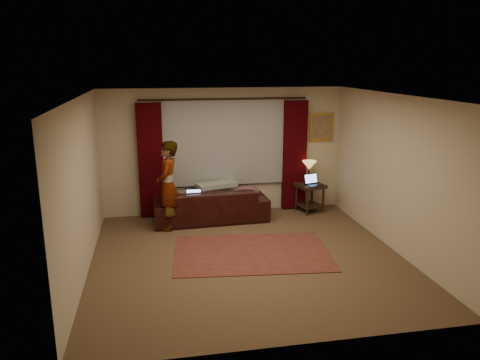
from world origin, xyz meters
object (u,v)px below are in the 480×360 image
sofa (211,199)px  laptop_table (314,180)px  end_table (310,198)px  laptop_sofa (194,196)px  tiffany_lamp (309,172)px  person (168,186)px

sofa → laptop_table: bearing=178.8°
sofa → end_table: sofa is taller
sofa → laptop_table: sofa is taller
sofa → laptop_sofa: size_ratio=6.58×
tiffany_lamp → end_table: bearing=-79.3°
end_table → person: bearing=-170.1°
sofa → person: size_ratio=1.33×
laptop_sofa → end_table: (2.48, 0.36, -0.27)m
end_table → person: (-2.98, -0.52, 0.55)m
end_table → laptop_table: (0.04, -0.13, 0.42)m
sofa → laptop_sofa: sofa is taller
sofa → tiffany_lamp: tiffany_lamp is taller
laptop_sofa → laptop_table: bearing=5.7°
sofa → person: bearing=19.3°
sofa → end_table: (2.14, 0.19, -0.15)m
end_table → laptop_sofa: bearing=-171.7°
tiffany_lamp → laptop_table: bearing=-76.2°
end_table → person: person is taller
sofa → tiffany_lamp: bearing=-175.8°
person → laptop_table: bearing=109.2°
laptop_table → person: person is taller
laptop_table → person: (-3.02, -0.39, 0.13)m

